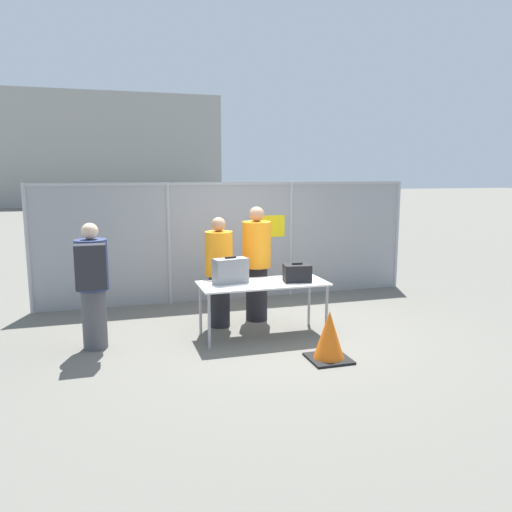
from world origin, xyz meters
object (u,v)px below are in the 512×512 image
object	(u,v)px
traveler_hooded	(92,281)
security_worker_far	(219,271)
suitcase_black	(297,273)
traffic_cone	(329,337)
suitcase_grey	(231,271)
security_worker_near	(257,262)
utility_trailer	(275,256)
inspection_table	(263,287)

from	to	relation	value
traveler_hooded	security_worker_far	world-z (taller)	traveler_hooded
suitcase_black	traffic_cone	world-z (taller)	suitcase_black
suitcase_grey	security_worker_near	world-z (taller)	security_worker_near
security_worker_far	traveler_hooded	bearing A→B (deg)	18.98
suitcase_grey	traffic_cone	bearing A→B (deg)	-51.60
traveler_hooded	utility_trailer	xyz separation A→B (m)	(3.89, 4.15, -0.52)
suitcase_black	security_worker_near	xyz separation A→B (m)	(-0.34, 0.85, 0.02)
suitcase_grey	traveler_hooded	distance (m)	1.81
inspection_table	traffic_cone	world-z (taller)	inspection_table
suitcase_grey	traveler_hooded	bearing A→B (deg)	179.28
suitcase_grey	traveler_hooded	xyz separation A→B (m)	(-1.81, 0.02, -0.04)
inspection_table	utility_trailer	world-z (taller)	inspection_table
suitcase_black	security_worker_near	size ratio (longest dim) A/B	0.23
suitcase_grey	security_worker_far	bearing A→B (deg)	94.17
utility_trailer	suitcase_black	bearing A→B (deg)	-104.93
security_worker_near	suitcase_black	bearing A→B (deg)	120.04
security_worker_near	utility_trailer	bearing A→B (deg)	-104.66
inspection_table	suitcase_grey	bearing A→B (deg)	168.23
suitcase_black	utility_trailer	xyz separation A→B (m)	(1.15, 4.33, -0.51)
security_worker_far	security_worker_near	bearing A→B (deg)	-164.07
traffic_cone	security_worker_far	bearing A→B (deg)	119.48
suitcase_grey	security_worker_near	xyz separation A→B (m)	(0.59, 0.70, -0.03)
security_worker_far	traffic_cone	xyz separation A→B (m)	(0.99, -1.74, -0.56)
suitcase_grey	suitcase_black	world-z (taller)	suitcase_grey
suitcase_black	traffic_cone	xyz separation A→B (m)	(0.02, -1.04, -0.60)
traveler_hooded	traffic_cone	bearing A→B (deg)	-25.93
suitcase_black	inspection_table	bearing A→B (deg)	172.97
traveler_hooded	security_worker_near	xyz separation A→B (m)	(2.40, 0.68, 0.01)
traveler_hooded	suitcase_grey	bearing A→B (deg)	-2.87
suitcase_black	suitcase_grey	bearing A→B (deg)	170.69
utility_trailer	security_worker_near	bearing A→B (deg)	-113.20
security_worker_far	traffic_cone	bearing A→B (deg)	121.89
traveler_hooded	utility_trailer	bearing A→B (deg)	44.73
inspection_table	security_worker_near	size ratio (longest dim) A/B	1.00
security_worker_near	utility_trailer	world-z (taller)	security_worker_near
inspection_table	security_worker_near	bearing A→B (deg)	79.56
inspection_table	security_worker_near	distance (m)	0.83
inspection_table	security_worker_far	xyz separation A→B (m)	(-0.48, 0.64, 0.14)
security_worker_near	traffic_cone	world-z (taller)	security_worker_near
security_worker_near	utility_trailer	size ratio (longest dim) A/B	0.44
suitcase_black	utility_trailer	bearing A→B (deg)	75.07
utility_trailer	traffic_cone	world-z (taller)	utility_trailer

